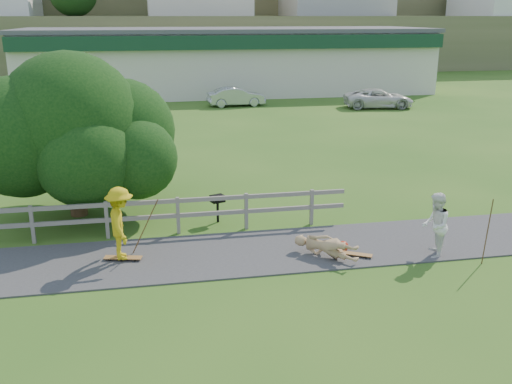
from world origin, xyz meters
TOP-DOWN VIEW (x-y plane):
  - ground at (0.00, 0.00)m, footprint 260.00×260.00m
  - path at (0.00, 1.50)m, footprint 34.00×3.00m
  - fence at (-4.62, 3.30)m, footprint 15.05×0.10m
  - strip_mall at (4.00, 34.94)m, footprint 32.50×10.75m
  - skater_rider at (-3.53, 1.59)m, footprint 0.84×1.29m
  - skater_fallen at (1.66, 0.79)m, footprint 1.57×1.53m
  - spectator_a at (4.48, 0.39)m, footprint 0.96×1.04m
  - car_silver at (3.43, 27.08)m, footprint 4.06×1.67m
  - car_white at (12.86, 24.43)m, footprint 4.93×2.77m
  - tree at (-5.01, 5.52)m, footprint 6.88×6.88m
  - bbq at (-0.76, 4.03)m, footprint 0.48×0.42m
  - longboard_rider at (-3.53, 1.59)m, footprint 1.00×0.45m
  - longboard_fallen at (2.46, 0.69)m, footprint 0.84×0.60m
  - helmet at (2.26, 1.14)m, footprint 0.29×0.29m
  - pole_rider at (-2.93, 1.99)m, footprint 0.03×0.03m
  - pole_spec_left at (5.54, -0.29)m, footprint 0.03×0.03m

SIDE VIEW (x-z plane):
  - ground at x=0.00m, z-range 0.00..0.00m
  - path at x=0.00m, z-range 0.00..0.04m
  - longboard_fallen at x=2.46m, z-range 0.00..0.09m
  - longboard_rider at x=-3.53m, z-range 0.00..0.11m
  - helmet at x=2.26m, z-range 0.00..0.29m
  - skater_fallen at x=1.66m, z-range 0.00..0.64m
  - bbq at x=-0.76m, z-range 0.00..0.86m
  - car_white at x=12.86m, z-range 0.00..1.30m
  - car_silver at x=3.43m, z-range 0.00..1.31m
  - fence at x=-4.62m, z-range 0.17..1.27m
  - pole_rider at x=-2.93m, z-range 0.00..1.67m
  - spectator_a at x=4.48m, z-range 0.00..1.73m
  - pole_spec_left at x=5.54m, z-range 0.00..1.74m
  - skater_rider at x=-3.53m, z-range 0.00..1.89m
  - tree at x=-5.01m, z-range 0.00..3.71m
  - strip_mall at x=4.00m, z-range 0.03..5.13m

